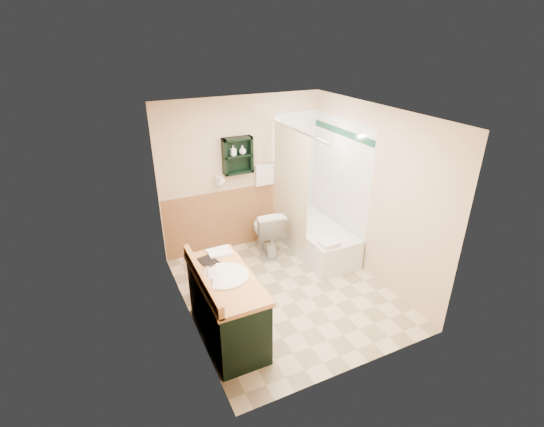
{
  "coord_description": "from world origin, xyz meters",
  "views": [
    {
      "loc": [
        -2.08,
        -3.89,
        3.25
      ],
      "look_at": [
        -0.11,
        0.2,
        1.12
      ],
      "focal_mm": 26.0,
      "sensor_mm": 36.0,
      "label": 1
    }
  ],
  "objects_px": {
    "wall_shelf": "(238,156)",
    "hair_dryer": "(219,180)",
    "vanity": "(227,307)",
    "soap_bottle_b": "(242,151)",
    "bathtub": "(316,239)",
    "toilet": "(267,231)",
    "soap_bottle_a": "(233,153)",
    "vanity_book": "(200,255)"
  },
  "relations": [
    {
      "from": "wall_shelf",
      "to": "vanity",
      "type": "bearing_deg",
      "value": -115.68
    },
    {
      "from": "hair_dryer",
      "to": "vanity",
      "type": "xyz_separation_m",
      "value": [
        -0.59,
        -1.89,
        -0.79
      ]
    },
    {
      "from": "vanity",
      "to": "soap_bottle_b",
      "type": "relative_size",
      "value": 9.91
    },
    {
      "from": "vanity",
      "to": "soap_bottle_b",
      "type": "xyz_separation_m",
      "value": [
        0.97,
        1.86,
        1.21
      ]
    },
    {
      "from": "wall_shelf",
      "to": "toilet",
      "type": "bearing_deg",
      "value": -47.6
    },
    {
      "from": "vanity",
      "to": "vanity_book",
      "type": "height_order",
      "value": "vanity_book"
    },
    {
      "from": "hair_dryer",
      "to": "bathtub",
      "type": "bearing_deg",
      "value": -27.35
    },
    {
      "from": "vanity_book",
      "to": "bathtub",
      "type": "bearing_deg",
      "value": 10.82
    },
    {
      "from": "bathtub",
      "to": "vanity_book",
      "type": "xyz_separation_m",
      "value": [
        -2.08,
        -0.86,
        0.71
      ]
    },
    {
      "from": "toilet",
      "to": "vanity",
      "type": "bearing_deg",
      "value": 60.76
    },
    {
      "from": "vanity",
      "to": "soap_bottle_b",
      "type": "distance_m",
      "value": 2.42
    },
    {
      "from": "wall_shelf",
      "to": "soap_bottle_b",
      "type": "bearing_deg",
      "value": -3.78
    },
    {
      "from": "bathtub",
      "to": "toilet",
      "type": "distance_m",
      "value": 0.8
    },
    {
      "from": "soap_bottle_b",
      "to": "vanity_book",
      "type": "bearing_deg",
      "value": -126.79
    },
    {
      "from": "wall_shelf",
      "to": "soap_bottle_b",
      "type": "relative_size",
      "value": 4.22
    },
    {
      "from": "bathtub",
      "to": "toilet",
      "type": "relative_size",
      "value": 1.93
    },
    {
      "from": "soap_bottle_b",
      "to": "vanity",
      "type": "bearing_deg",
      "value": -117.6
    },
    {
      "from": "soap_bottle_a",
      "to": "vanity",
      "type": "bearing_deg",
      "value": -113.98
    },
    {
      "from": "hair_dryer",
      "to": "soap_bottle_a",
      "type": "xyz_separation_m",
      "value": [
        0.23,
        -0.03,
        0.4
      ]
    },
    {
      "from": "vanity_book",
      "to": "wall_shelf",
      "type": "bearing_deg",
      "value": 43.51
    },
    {
      "from": "hair_dryer",
      "to": "wall_shelf",
      "type": "bearing_deg",
      "value": -4.76
    },
    {
      "from": "vanity",
      "to": "toilet",
      "type": "height_order",
      "value": "vanity"
    },
    {
      "from": "toilet",
      "to": "soap_bottle_a",
      "type": "bearing_deg",
      "value": -32.33
    },
    {
      "from": "vanity",
      "to": "toilet",
      "type": "distance_m",
      "value": 1.94
    },
    {
      "from": "toilet",
      "to": "soap_bottle_a",
      "type": "height_order",
      "value": "soap_bottle_a"
    },
    {
      "from": "bathtub",
      "to": "toilet",
      "type": "bearing_deg",
      "value": 155.72
    },
    {
      "from": "wall_shelf",
      "to": "vanity",
      "type": "distance_m",
      "value": 2.36
    },
    {
      "from": "wall_shelf",
      "to": "soap_bottle_a",
      "type": "bearing_deg",
      "value": -175.88
    },
    {
      "from": "wall_shelf",
      "to": "toilet",
      "type": "xyz_separation_m",
      "value": [
        0.31,
        -0.34,
        -1.17
      ]
    },
    {
      "from": "wall_shelf",
      "to": "vanity",
      "type": "relative_size",
      "value": 0.43
    },
    {
      "from": "toilet",
      "to": "soap_bottle_b",
      "type": "relative_size",
      "value": 5.95
    },
    {
      "from": "wall_shelf",
      "to": "hair_dryer",
      "type": "bearing_deg",
      "value": 175.24
    },
    {
      "from": "vanity",
      "to": "vanity_book",
      "type": "bearing_deg",
      "value": 116.01
    },
    {
      "from": "hair_dryer",
      "to": "vanity_book",
      "type": "bearing_deg",
      "value": -116.14
    },
    {
      "from": "bathtub",
      "to": "soap_bottle_b",
      "type": "distance_m",
      "value": 1.8
    },
    {
      "from": "bathtub",
      "to": "hair_dryer",
      "type": "bearing_deg",
      "value": 152.65
    },
    {
      "from": "hair_dryer",
      "to": "toilet",
      "type": "bearing_deg",
      "value": -30.78
    },
    {
      "from": "hair_dryer",
      "to": "soap_bottle_a",
      "type": "distance_m",
      "value": 0.46
    },
    {
      "from": "soap_bottle_a",
      "to": "vanity_book",
      "type": "bearing_deg",
      "value": -123.12
    },
    {
      "from": "vanity",
      "to": "toilet",
      "type": "relative_size",
      "value": 1.67
    },
    {
      "from": "bathtub",
      "to": "vanity_book",
      "type": "distance_m",
      "value": 2.37
    },
    {
      "from": "wall_shelf",
      "to": "soap_bottle_a",
      "type": "height_order",
      "value": "wall_shelf"
    }
  ]
}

